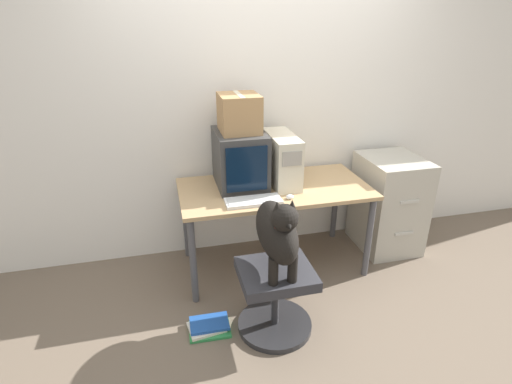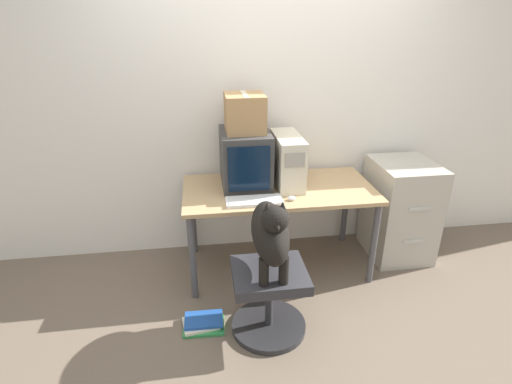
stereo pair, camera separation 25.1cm
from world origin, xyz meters
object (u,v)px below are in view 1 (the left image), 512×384
Objects in this scene: crt_monitor at (240,159)px; pc_tower at (282,159)px; keyboard at (253,201)px; cardboard_box at (239,113)px; filing_cabinet at (388,203)px; book_stack_floor at (209,327)px; dog at (277,231)px; office_chair at (275,296)px.

pc_tower is at bearing -6.39° from crt_monitor.
cardboard_box reaches higher than keyboard.
filing_cabinet is at bearing -0.43° from pc_tower.
filing_cabinet is (1.31, -0.04, -0.51)m from crt_monitor.
keyboard is 1.40× the size of book_stack_floor.
filing_cabinet is (0.99, -0.01, -0.49)m from pc_tower.
crt_monitor is 0.57× the size of filing_cabinet.
keyboard is 0.49m from dog.
book_stack_floor is (-1.70, -0.71, -0.39)m from filing_cabinet.
cardboard_box is at bearing 93.44° from keyboard.
pc_tower is at bearing 45.80° from keyboard.
pc_tower is 0.47m from keyboard.
office_chair is at bearing -9.43° from book_stack_floor.
dog reaches higher than keyboard.
keyboard is at bearing 93.65° from office_chair.
crt_monitor is 0.32m from pc_tower.
crt_monitor reaches higher than office_chair.
office_chair is at bearing -86.42° from crt_monitor.
keyboard is at bearing 93.60° from dog.
office_chair is 1.58× the size of cardboard_box.
dog is 0.84m from book_stack_floor.
cardboard_box reaches higher than book_stack_floor.
filing_cabinet is at bearing 31.85° from office_chair.
filing_cabinet reaches higher than office_chair.
office_chair is 0.60× the size of filing_cabinet.
keyboard reaches higher than book_stack_floor.
dog is at bearing -147.91° from filing_cabinet.
book_stack_floor is (-0.39, -0.75, -0.90)m from crt_monitor.
pc_tower reaches higher than office_chair.
dog is (-0.27, -0.80, -0.16)m from pc_tower.
dog is (0.05, -0.83, -0.18)m from crt_monitor.
pc_tower reaches higher than book_stack_floor.
keyboard is 0.72× the size of dog.
book_stack_floor is at bearing 169.66° from dog.
pc_tower is at bearing 71.14° from office_chair.
cardboard_box reaches higher than filing_cabinet.
office_chair is at bearing -86.44° from cardboard_box.
office_chair is at bearing -148.15° from filing_cabinet.
crt_monitor is 0.85m from dog.
filing_cabinet is 1.57m from cardboard_box.
pc_tower is (0.32, -0.04, -0.02)m from crt_monitor.
crt_monitor is 1.19× the size of keyboard.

